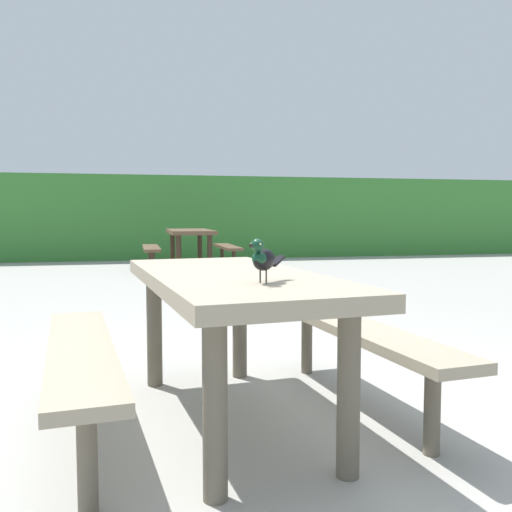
{
  "coord_description": "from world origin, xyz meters",
  "views": [
    {
      "loc": [
        -0.64,
        -2.6,
        1.02
      ],
      "look_at": [
        -0.12,
        -0.27,
        0.84
      ],
      "focal_mm": 38.57,
      "sensor_mm": 36.0,
      "label": 1
    }
  ],
  "objects": [
    {
      "name": "ground_plane",
      "position": [
        0.0,
        0.0,
        0.0
      ],
      "size": [
        60.0,
        60.0,
        0.0
      ],
      "primitive_type": "plane",
      "color": "#A3A099"
    },
    {
      "name": "hedge_wall",
      "position": [
        0.0,
        10.75,
        0.95
      ],
      "size": [
        28.0,
        1.85,
        1.89
      ],
      "primitive_type": "cube",
      "color": "#387A33",
      "rests_on": "ground"
    },
    {
      "name": "picnic_table_foreground",
      "position": [
        -0.18,
        0.01,
        0.56
      ],
      "size": [
        1.86,
        1.89,
        0.74
      ],
      "color": "gray",
      "rests_on": "ground"
    },
    {
      "name": "bird_grackle",
      "position": [
        -0.12,
        -0.43,
        0.84
      ],
      "size": [
        0.21,
        0.23,
        0.18
      ],
      "color": "black",
      "rests_on": "picnic_table_foreground"
    },
    {
      "name": "picnic_table_mid_left",
      "position": [
        0.39,
        7.47,
        0.56
      ],
      "size": [
        1.68,
        1.8,
        0.74
      ],
      "color": "brown",
      "rests_on": "ground"
    }
  ]
}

